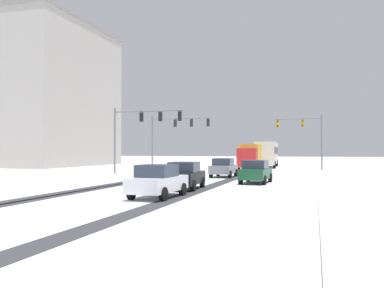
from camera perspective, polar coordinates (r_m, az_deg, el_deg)
name	(u,v)px	position (r m, az deg, el deg)	size (l,w,h in m)	color
wheel_track_left_lane	(203,189)	(25.25, 1.53, -6.10)	(1.00, 38.72, 0.01)	#38383D
wheel_track_right_lane	(110,186)	(27.46, -11.00, -5.66)	(0.84, 38.72, 0.01)	#38383D
wheel_track_center	(100,186)	(27.79, -12.28, -5.60)	(1.03, 38.72, 0.01)	#38383D
sidewalk_kerb_right	(360,195)	(22.76, 21.74, -6.47)	(4.00, 38.72, 0.12)	white
traffic_signal_near_left	(142,124)	(41.34, -6.80, 2.64)	(7.22, 0.39, 6.50)	slate
traffic_signal_far_left	(176,129)	(50.53, -2.24, 2.01)	(7.54, 0.51, 6.50)	slate
traffic_signal_far_right	(305,131)	(52.09, 15.07, 1.71)	(5.48, 0.59, 6.50)	slate
car_grey_lead	(224,168)	(36.50, 4.29, -3.20)	(1.86, 4.12, 1.62)	slate
car_dark_green_second	(256,172)	(29.93, 8.62, -3.71)	(1.99, 4.18, 1.62)	#194C2D
car_black_third	(185,175)	(25.14, -1.02, -4.27)	(2.01, 4.19, 1.62)	black
car_white_fourth	(158,181)	(20.70, -4.64, -5.00)	(1.97, 4.17, 1.62)	silver
bus_oncoming	(267,153)	(58.23, 10.09, -1.16)	(3.05, 11.10, 3.38)	silver
box_truck_delivery	(250,156)	(49.70, 7.83, -1.63)	(2.54, 7.49, 3.02)	red
office_building_far_left_block	(12,97)	(71.57, -23.18, 5.84)	(27.29, 21.69, 21.12)	#B2ADA3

